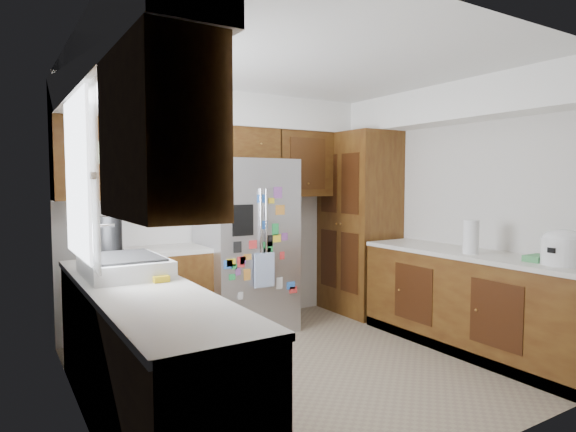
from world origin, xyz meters
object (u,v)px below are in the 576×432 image
(pantry, at_px, (359,223))
(fridge, at_px, (246,245))
(rice_cooker, at_px, (563,246))
(paper_towel, at_px, (471,237))

(pantry, xyz_separation_m, fridge, (-1.50, 0.05, -0.17))
(pantry, height_order, fridge, pantry)
(rice_cooker, xyz_separation_m, paper_towel, (-0.12, 0.75, 0.01))
(pantry, bearing_deg, paper_towel, -93.97)
(pantry, distance_m, paper_towel, 1.68)
(paper_towel, bearing_deg, pantry, 86.03)
(pantry, xyz_separation_m, rice_cooker, (-0.00, -2.43, -0.01))
(fridge, height_order, paper_towel, fridge)
(fridge, bearing_deg, pantry, -2.06)
(pantry, xyz_separation_m, paper_towel, (-0.12, -1.68, -0.00))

